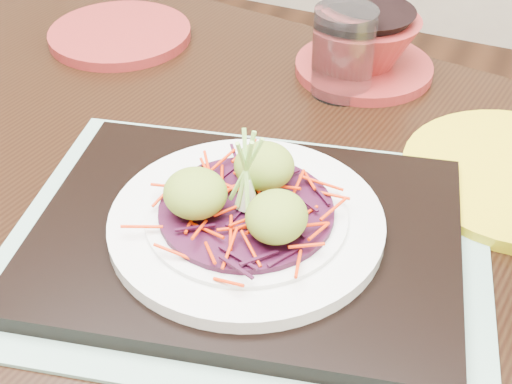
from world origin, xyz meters
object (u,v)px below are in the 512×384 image
at_px(white_plate, 246,221).
at_px(terracotta_side_plate, 120,34).
at_px(dining_table, 234,282).
at_px(serving_tray, 247,235).
at_px(terracotta_bowl_set, 366,49).
at_px(water_glass, 343,52).

distance_m(white_plate, terracotta_side_plate, 0.44).
relative_size(dining_table, serving_tray, 3.42).
bearing_deg(white_plate, terracotta_side_plate, 137.33).
bearing_deg(dining_table, terracotta_bowl_set, 91.42).
distance_m(white_plate, water_glass, 0.29).
bearing_deg(terracotta_side_plate, water_glass, -1.71).
xyz_separation_m(dining_table, serving_tray, (0.03, -0.04, 0.11)).
relative_size(dining_table, water_glass, 12.27).
bearing_deg(serving_tray, white_plate, 77.10).
bearing_deg(terracotta_bowl_set, serving_tray, -89.82).
height_order(terracotta_side_plate, terracotta_bowl_set, terracotta_bowl_set).
bearing_deg(terracotta_side_plate, dining_table, -41.85).
bearing_deg(dining_table, serving_tray, -41.57).
distance_m(dining_table, serving_tray, 0.12).
bearing_deg(terracotta_side_plate, terracotta_bowl_set, 8.04).
distance_m(water_glass, terracotta_bowl_set, 0.06).
height_order(dining_table, water_glass, water_glass).
xyz_separation_m(terracotta_side_plate, water_glass, (0.31, -0.01, 0.04)).
height_order(white_plate, terracotta_bowl_set, terracotta_bowl_set).
relative_size(dining_table, white_plate, 5.26).
distance_m(serving_tray, terracotta_bowl_set, 0.34).
height_order(serving_tray, terracotta_bowl_set, terracotta_bowl_set).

